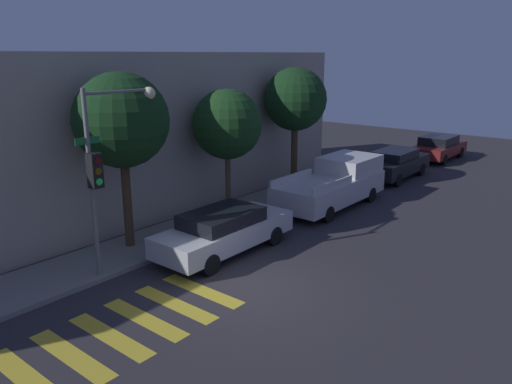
{
  "coord_description": "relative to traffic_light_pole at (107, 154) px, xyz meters",
  "views": [
    {
      "loc": [
        -8.93,
        -7.7,
        5.89
      ],
      "look_at": [
        3.05,
        2.1,
        1.6
      ],
      "focal_mm": 35.0,
      "sensor_mm": 36.0,
      "label": 1
    }
  ],
  "objects": [
    {
      "name": "ground_plane",
      "position": [
        1.5,
        -3.37,
        -3.4
      ],
      "size": [
        60.0,
        60.0,
        0.0
      ],
      "primitive_type": "plane",
      "color": "#2D2B30"
    },
    {
      "name": "tree_near_corner",
      "position": [
        1.35,
        1.19,
        0.61
      ],
      "size": [
        2.81,
        2.81,
        5.44
      ],
      "color": "#42301E",
      "rests_on": "ground"
    },
    {
      "name": "sedan_far_end",
      "position": [
        21.2,
        -1.27,
        -2.67
      ],
      "size": [
        4.5,
        1.84,
        1.37
      ],
      "color": "maroon",
      "rests_on": "ground"
    },
    {
      "name": "sedan_middle",
      "position": [
        15.28,
        -1.27,
        -2.65
      ],
      "size": [
        4.53,
        1.75,
        1.41
      ],
      "color": "black",
      "rests_on": "ground"
    },
    {
      "name": "building_row",
      "position": [
        1.5,
        5.47,
        -0.41
      ],
      "size": [
        26.0,
        6.0,
        5.96
      ],
      "primitive_type": "cube",
      "color": "#A89E8E",
      "rests_on": "ground"
    },
    {
      "name": "sedan_near_corner",
      "position": [
        3.02,
        -1.27,
        -2.67
      ],
      "size": [
        4.7,
        1.79,
        1.36
      ],
      "color": "#B7BABF",
      "rests_on": "ground"
    },
    {
      "name": "pickup_truck",
      "position": [
        9.52,
        -1.27,
        -2.49
      ],
      "size": [
        5.42,
        2.11,
        1.83
      ],
      "color": "#BCBCC1",
      "rests_on": "ground"
    },
    {
      "name": "sidewalk",
      "position": [
        1.5,
        0.95,
        -3.33
      ],
      "size": [
        26.0,
        2.24,
        0.14
      ],
      "primitive_type": "cube",
      "color": "slate",
      "rests_on": "ground"
    },
    {
      "name": "tree_far_end",
      "position": [
        10.19,
        1.19,
        0.62
      ],
      "size": [
        2.67,
        2.67,
        5.38
      ],
      "color": "#4C3823",
      "rests_on": "ground"
    },
    {
      "name": "tree_midblock",
      "position": [
        5.91,
        1.19,
        0.03
      ],
      "size": [
        2.55,
        2.55,
        4.71
      ],
      "color": "brown",
      "rests_on": "ground"
    },
    {
      "name": "traffic_light_pole",
      "position": [
        0.0,
        0.0,
        0.0
      ],
      "size": [
        2.56,
        0.56,
        5.09
      ],
      "color": "slate",
      "rests_on": "ground"
    },
    {
      "name": "crosswalk",
      "position": [
        -1.56,
        -2.57,
        -3.39
      ],
      "size": [
        5.09,
        2.6,
        0.0
      ],
      "color": "gold",
      "rests_on": "ground"
    }
  ]
}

